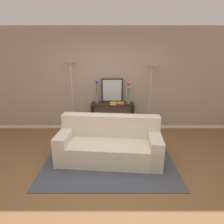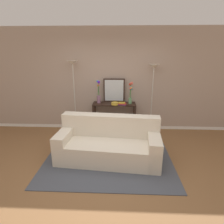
{
  "view_description": "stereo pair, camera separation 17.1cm",
  "coord_description": "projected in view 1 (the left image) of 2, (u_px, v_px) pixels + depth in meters",
  "views": [
    {
      "loc": [
        0.13,
        -3.01,
        2.16
      ],
      "look_at": [
        0.11,
        1.16,
        0.81
      ],
      "focal_mm": 30.48,
      "sensor_mm": 36.0,
      "label": 1
    },
    {
      "loc": [
        0.3,
        -3.01,
        2.16
      ],
      "look_at": [
        0.11,
        1.16,
        0.81
      ],
      "focal_mm": 30.48,
      "sensor_mm": 36.0,
      "label": 2
    }
  ],
  "objects": [
    {
      "name": "vase_short_flowers",
      "position": [
        129.0,
        93.0,
        4.98
      ],
      "size": [
        0.11,
        0.12,
        0.58
      ],
      "color": "#669E6B",
      "rests_on": "console_table"
    },
    {
      "name": "book_stack",
      "position": [
        121.0,
        104.0,
        4.94
      ],
      "size": [
        0.23,
        0.16,
        0.06
      ],
      "color": "#6B3360",
      "rests_on": "console_table"
    },
    {
      "name": "fruit_bowl",
      "position": [
        114.0,
        103.0,
        4.94
      ],
      "size": [
        0.2,
        0.2,
        0.06
      ],
      "color": "gold",
      "rests_on": "console_table"
    },
    {
      "name": "area_rug",
      "position": [
        110.0,
        162.0,
        3.85
      ],
      "size": [
        2.59,
        1.78,
        0.01
      ],
      "color": "#474C56",
      "rests_on": "ground"
    },
    {
      "name": "console_table",
      "position": [
        113.0,
        113.0,
        5.15
      ],
      "size": [
        1.14,
        0.39,
        0.82
      ],
      "color": "black",
      "rests_on": "ground"
    },
    {
      "name": "couch",
      "position": [
        110.0,
        145.0,
        3.91
      ],
      "size": [
        2.12,
        1.04,
        0.88
      ],
      "color": "beige",
      "rests_on": "ground"
    },
    {
      "name": "wall_mirror",
      "position": [
        113.0,
        90.0,
        5.13
      ],
      "size": [
        0.57,
        0.02,
        0.64
      ],
      "color": "black",
      "rests_on": "console_table"
    },
    {
      "name": "book_row_under_console",
      "position": [
        103.0,
        130.0,
        5.3
      ],
      "size": [
        0.39,
        0.18,
        0.13
      ],
      "color": "#236033",
      "rests_on": "ground"
    },
    {
      "name": "floor_lamp_left",
      "position": [
        72.0,
        77.0,
        4.83
      ],
      "size": [
        0.28,
        0.28,
        1.93
      ],
      "color": "#B7B2A8",
      "rests_on": "ground"
    },
    {
      "name": "ground_plane",
      "position": [
        106.0,
        173.0,
        3.53
      ],
      "size": [
        16.0,
        16.0,
        0.02
      ],
      "primitive_type": "cube",
      "color": "brown"
    },
    {
      "name": "floor_lamp_right",
      "position": [
        152.0,
        80.0,
        4.84
      ],
      "size": [
        0.28,
        0.28,
        1.84
      ],
      "color": "#B7B2A8",
      "rests_on": "ground"
    },
    {
      "name": "vase_tall_flowers",
      "position": [
        97.0,
        94.0,
        5.03
      ],
      "size": [
        0.1,
        0.13,
        0.6
      ],
      "color": "gray",
      "rests_on": "console_table"
    },
    {
      "name": "back_wall",
      "position": [
        108.0,
        81.0,
        5.21
      ],
      "size": [
        12.0,
        0.15,
        2.76
      ],
      "color": "white",
      "rests_on": "ground"
    }
  ]
}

